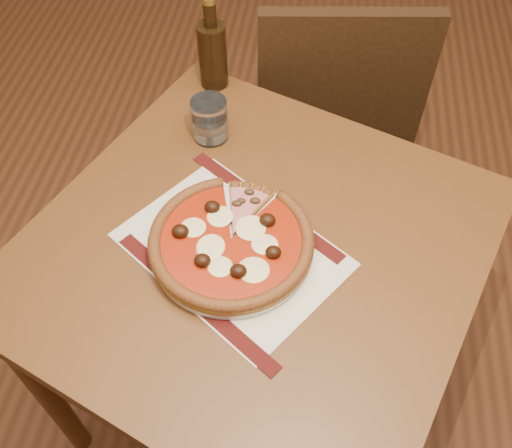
{
  "coord_description": "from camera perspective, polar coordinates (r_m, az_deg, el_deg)",
  "views": [
    {
      "loc": [
        -0.1,
        -0.28,
        1.61
      ],
      "look_at": [
        -0.18,
        0.37,
        0.78
      ],
      "focal_mm": 40.0,
      "sensor_mm": 36.0,
      "label": 1
    }
  ],
  "objects": [
    {
      "name": "pizza",
      "position": [
        1.03,
        -2.5,
        -1.61
      ],
      "size": [
        0.3,
        0.3,
        0.04
      ],
      "color": "#936223",
      "rests_on": "plate"
    },
    {
      "name": "water_glass",
      "position": [
        1.23,
        -4.65,
        10.38
      ],
      "size": [
        0.09,
        0.09,
        0.09
      ],
      "primitive_type": "cylinder",
      "rotation": [
        0.0,
        0.0,
        -0.25
      ],
      "color": "white",
      "rests_on": "table"
    },
    {
      "name": "table",
      "position": [
        1.15,
        -0.13,
        -4.83
      ],
      "size": [
        1.04,
        1.04,
        0.75
      ],
      "rotation": [
        0.0,
        0.0,
        -0.39
      ],
      "color": "brown",
      "rests_on": "ground"
    },
    {
      "name": "placemat",
      "position": [
        1.05,
        -2.44,
        -2.55
      ],
      "size": [
        0.48,
        0.45,
        0.0
      ],
      "primitive_type": "cube",
      "rotation": [
        0.0,
        0.0,
        -0.63
      ],
      "color": "beige",
      "rests_on": "table"
    },
    {
      "name": "ham_slice",
      "position": [
        1.08,
        -0.85,
        1.47
      ],
      "size": [
        0.09,
        0.13,
        0.02
      ],
      "rotation": [
        0.0,
        0.0,
        1.43
      ],
      "color": "#936223",
      "rests_on": "plate"
    },
    {
      "name": "room",
      "position": [
        0.36,
        22.35,
        12.43
      ],
      "size": [
        5.04,
        6.04,
        2.84
      ],
      "color": "#5C301A",
      "rests_on": "ground"
    },
    {
      "name": "plate",
      "position": [
        1.05,
        -2.46,
        -2.24
      ],
      "size": [
        0.29,
        0.29,
        0.02
      ],
      "primitive_type": "cylinder",
      "color": "white",
      "rests_on": "placemat"
    },
    {
      "name": "chair_far",
      "position": [
        1.68,
        7.59,
        10.89
      ],
      "size": [
        0.48,
        0.48,
        0.9
      ],
      "rotation": [
        0.0,
        0.0,
        3.27
      ],
      "color": "black",
      "rests_on": "ground"
    },
    {
      "name": "bottle",
      "position": [
        1.35,
        -4.37,
        16.76
      ],
      "size": [
        0.07,
        0.07,
        0.22
      ],
      "color": "#321F0C",
      "rests_on": "table"
    }
  ]
}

